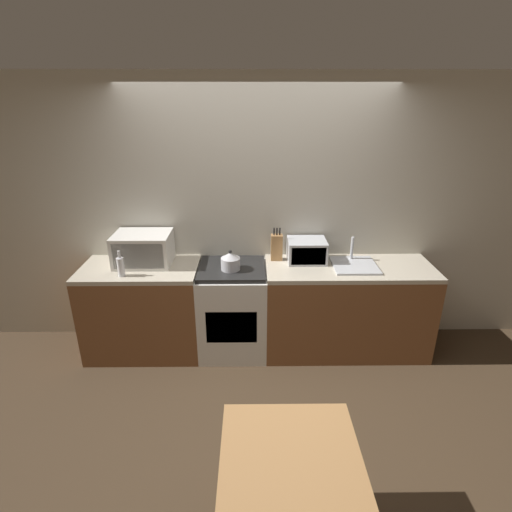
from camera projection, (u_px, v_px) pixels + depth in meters
name	position (u px, v px, depth m)	size (l,w,h in m)	color
ground_plane	(259.00, 405.00, 3.33)	(16.00, 16.00, 0.00)	#3D2D1E
wall_back	(257.00, 215.00, 3.90)	(10.00, 0.06, 2.60)	beige
counter_left_run	(144.00, 309.00, 3.90)	(1.10, 0.62, 0.90)	brown
counter_right_run	(346.00, 308.00, 3.92)	(1.58, 0.62, 0.90)	brown
stove_range	(233.00, 309.00, 3.91)	(0.65, 0.62, 0.90)	silver
kettle	(230.00, 261.00, 3.65)	(0.18, 0.18, 0.19)	#B7B7BC
microwave	(143.00, 249.00, 3.76)	(0.52, 0.39, 0.30)	silver
bottle	(121.00, 266.00, 3.52)	(0.06, 0.06, 0.24)	silver
knife_block	(277.00, 247.00, 3.85)	(0.11, 0.08, 0.33)	#9E7042
toaster_oven	(307.00, 251.00, 3.83)	(0.36, 0.30, 0.21)	#ADAFB5
sink_basin	(354.00, 265.00, 3.75)	(0.41, 0.42, 0.24)	#ADAFB5
dining_table	(290.00, 471.00, 2.03)	(0.71, 0.68, 0.74)	#9E7042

